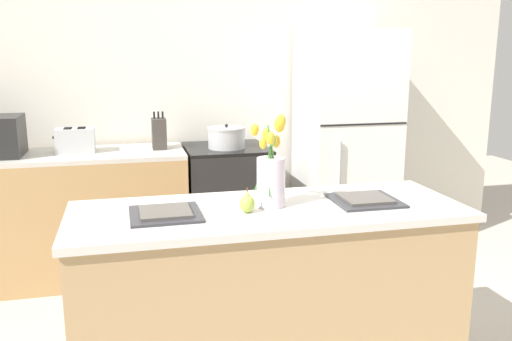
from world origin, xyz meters
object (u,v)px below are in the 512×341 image
at_px(pear_figurine, 247,203).
at_px(stove_range, 227,206).
at_px(flower_vase, 271,175).
at_px(plate_setting_right, 365,200).
at_px(plate_setting_left, 165,213).
at_px(knife_block, 159,133).
at_px(cooking_pot, 227,138).
at_px(toaster, 76,140).
at_px(refrigerator, 346,146).

bearing_deg(pear_figurine, stove_range, 82.64).
xyz_separation_m(stove_range, flower_vase, (-0.09, -1.58, 0.60)).
height_order(pear_figurine, plate_setting_right, pear_figurine).
bearing_deg(stove_range, flower_vase, -93.10).
distance_m(pear_figurine, plate_setting_right, 0.59).
bearing_deg(pear_figurine, plate_setting_left, 173.13).
xyz_separation_m(stove_range, plate_setting_right, (0.37, -1.61, 0.46)).
relative_size(flower_vase, knife_block, 1.58).
height_order(stove_range, cooking_pot, cooking_pot).
bearing_deg(cooking_pot, plate_setting_left, -109.90).
relative_size(plate_setting_right, toaster, 1.10).
relative_size(stove_range, plate_setting_left, 2.98).
distance_m(refrigerator, plate_setting_left, 2.21).
bearing_deg(plate_setting_left, stove_range, 70.52).
height_order(stove_range, toaster, toaster).
relative_size(plate_setting_left, knife_block, 1.14).
bearing_deg(plate_setting_left, cooking_pot, 70.10).
xyz_separation_m(stove_range, pear_figurine, (-0.21, -1.65, 0.50)).
xyz_separation_m(flower_vase, pear_figurine, (-0.13, -0.07, -0.10)).
distance_m(flower_vase, toaster, 1.88).
distance_m(pear_figurine, plate_setting_left, 0.36).
bearing_deg(flower_vase, plate_setting_right, -3.67).
height_order(flower_vase, toaster, flower_vase).
bearing_deg(knife_block, refrigerator, -1.20).
relative_size(stove_range, knife_block, 3.40).
height_order(pear_figurine, cooking_pot, cooking_pot).
distance_m(plate_setting_left, plate_setting_right, 0.94).
bearing_deg(flower_vase, plate_setting_left, -176.54).
xyz_separation_m(flower_vase, toaster, (-0.98, 1.60, -0.06)).
distance_m(stove_range, flower_vase, 1.69).
relative_size(pear_figurine, plate_setting_left, 0.37).
xyz_separation_m(plate_setting_right, knife_block, (-0.86, 1.64, 0.11)).
bearing_deg(flower_vase, cooking_pot, 87.07).
xyz_separation_m(stove_range, refrigerator, (0.95, 0.00, 0.43)).
relative_size(plate_setting_right, cooking_pot, 1.12).
bearing_deg(flower_vase, pear_figurine, -150.60).
xyz_separation_m(plate_setting_left, toaster, (-0.49, 1.63, 0.08)).
height_order(refrigerator, cooking_pot, refrigerator).
bearing_deg(cooking_pot, stove_range, 82.39).
bearing_deg(knife_block, cooking_pot, -10.54).
height_order(flower_vase, knife_block, flower_vase).
height_order(plate_setting_left, cooking_pot, cooking_pot).
bearing_deg(stove_range, cooking_pot, -97.61).
height_order(refrigerator, toaster, refrigerator).
bearing_deg(plate_setting_right, pear_figurine, -175.79).
distance_m(cooking_pot, knife_block, 0.49).
height_order(plate_setting_left, plate_setting_right, same).
relative_size(stove_range, pear_figurine, 8.16).
distance_m(refrigerator, pear_figurine, 2.02).
relative_size(refrigerator, cooking_pot, 6.44).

